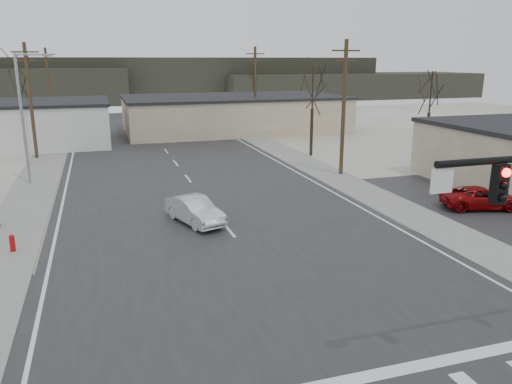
# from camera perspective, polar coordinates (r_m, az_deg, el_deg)

# --- Properties ---
(ground) EXTENTS (140.00, 140.00, 0.00)m
(ground) POSITION_cam_1_polar(r_m,az_deg,el_deg) (18.92, 3.07, -12.04)
(ground) COLOR silver
(ground) RESTS_ON ground
(main_road) EXTENTS (18.00, 110.00, 0.05)m
(main_road) POSITION_cam_1_polar(r_m,az_deg,el_deg) (32.49, -6.24, -0.44)
(main_road) COLOR #252527
(main_road) RESTS_ON ground
(cross_road) EXTENTS (90.00, 10.00, 0.04)m
(cross_road) POSITION_cam_1_polar(r_m,az_deg,el_deg) (18.91, 3.07, -11.98)
(cross_road) COLOR #252527
(cross_road) RESTS_ON ground
(sidewalk_left) EXTENTS (3.00, 90.00, 0.06)m
(sidewalk_left) POSITION_cam_1_polar(r_m,az_deg,el_deg) (37.05, -24.12, 0.25)
(sidewalk_left) COLOR gray
(sidewalk_left) RESTS_ON ground
(sidewalk_right) EXTENTS (3.00, 90.00, 0.06)m
(sidewalk_right) POSITION_cam_1_polar(r_m,az_deg,el_deg) (40.35, 7.23, 2.56)
(sidewalk_right) COLOR gray
(sidewalk_right) RESTS_ON ground
(fire_hydrant) EXTENTS (0.24, 0.24, 0.87)m
(fire_hydrant) POSITION_cam_1_polar(r_m,az_deg,el_deg) (25.46, -26.09, -5.27)
(fire_hydrant) COLOR #A50C0C
(fire_hydrant) RESTS_ON ground
(building_right_far) EXTENTS (26.30, 14.30, 4.30)m
(building_right_far) POSITION_cam_1_polar(r_m,az_deg,el_deg) (62.21, -2.55, 8.97)
(building_right_far) COLOR beige
(building_right_far) RESTS_ON ground
(upole_left_c) EXTENTS (2.20, 0.30, 10.00)m
(upole_left_c) POSITION_cam_1_polar(r_m,az_deg,el_deg) (48.19, -24.39, 9.62)
(upole_left_c) COLOR #483521
(upole_left_c) RESTS_ON ground
(upole_left_d) EXTENTS (2.20, 0.30, 10.00)m
(upole_left_d) POSITION_cam_1_polar(r_m,az_deg,el_deg) (68.07, -22.57, 10.97)
(upole_left_d) COLOR #483521
(upole_left_d) RESTS_ON ground
(upole_right_a) EXTENTS (2.20, 0.30, 10.00)m
(upole_right_a) POSITION_cam_1_polar(r_m,az_deg,el_deg) (38.19, 9.99, 9.66)
(upole_right_a) COLOR #483521
(upole_right_a) RESTS_ON ground
(upole_right_b) EXTENTS (2.20, 0.30, 10.00)m
(upole_right_b) POSITION_cam_1_polar(r_m,az_deg,el_deg) (58.55, -0.10, 11.62)
(upole_right_b) COLOR #483521
(upole_right_b) RESTS_ON ground
(streetlight_main) EXTENTS (2.40, 0.25, 9.00)m
(streetlight_main) POSITION_cam_1_polar(r_m,az_deg,el_deg) (38.22, -24.92, 8.31)
(streetlight_main) COLOR gray
(streetlight_main) RESTS_ON ground
(tree_right_mid) EXTENTS (3.74, 3.74, 8.33)m
(tree_right_mid) POSITION_cam_1_polar(r_m,az_deg,el_deg) (45.76, 6.50, 11.50)
(tree_right_mid) COLOR black
(tree_right_mid) RESTS_ON ground
(tree_left_far) EXTENTS (3.96, 3.96, 8.82)m
(tree_left_far) POSITION_cam_1_polar(r_m,az_deg,el_deg) (62.32, -25.42, 11.40)
(tree_left_far) COLOR black
(tree_left_far) RESTS_ON ground
(tree_right_far) EXTENTS (3.52, 3.52, 7.84)m
(tree_right_far) POSITION_cam_1_polar(r_m,az_deg,el_deg) (71.01, -0.31, 12.49)
(tree_right_far) COLOR black
(tree_right_far) RESTS_ON ground
(tree_lot) EXTENTS (3.52, 3.52, 7.84)m
(tree_lot) POSITION_cam_1_polar(r_m,az_deg,el_deg) (47.12, 19.33, 10.45)
(tree_lot) COLOR black
(tree_lot) RESTS_ON ground
(hill_center) EXTENTS (80.00, 18.00, 9.00)m
(hill_center) POSITION_cam_1_polar(r_m,az_deg,el_deg) (113.80, -7.06, 12.74)
(hill_center) COLOR #333026
(hill_center) RESTS_ON ground
(hill_right) EXTENTS (60.00, 18.00, 5.50)m
(hill_right) POSITION_cam_1_polar(r_m,az_deg,el_deg) (119.83, 10.59, 11.87)
(hill_right) COLOR #333026
(hill_right) RESTS_ON ground
(sedan_crossing) EXTENTS (2.79, 4.53, 1.41)m
(sedan_crossing) POSITION_cam_1_polar(r_m,az_deg,el_deg) (26.93, -7.01, -2.09)
(sedan_crossing) COLOR #A8ADB3
(sedan_crossing) RESTS_ON main_road
(car_far_a) EXTENTS (2.79, 4.91, 1.34)m
(car_far_a) POSITION_cam_1_polar(r_m,az_deg,el_deg) (62.94, -6.76, 7.63)
(car_far_a) COLOR black
(car_far_a) RESTS_ON main_road
(car_far_b) EXTENTS (3.40, 4.93, 1.56)m
(car_far_b) POSITION_cam_1_polar(r_m,az_deg,el_deg) (78.98, -13.09, 8.89)
(car_far_b) COLOR black
(car_far_b) RESTS_ON main_road
(car_parked_red) EXTENTS (4.99, 3.29, 1.27)m
(car_parked_red) POSITION_cam_1_polar(r_m,az_deg,el_deg) (32.27, 24.34, -0.62)
(car_parked_red) COLOR maroon
(car_parked_red) RESTS_ON parking_lot
(car_parked_dark_a) EXTENTS (4.64, 2.69, 1.49)m
(car_parked_dark_a) POSITION_cam_1_polar(r_m,az_deg,el_deg) (39.40, 25.89, 1.98)
(car_parked_dark_a) COLOR black
(car_parked_dark_a) RESTS_ON parking_lot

